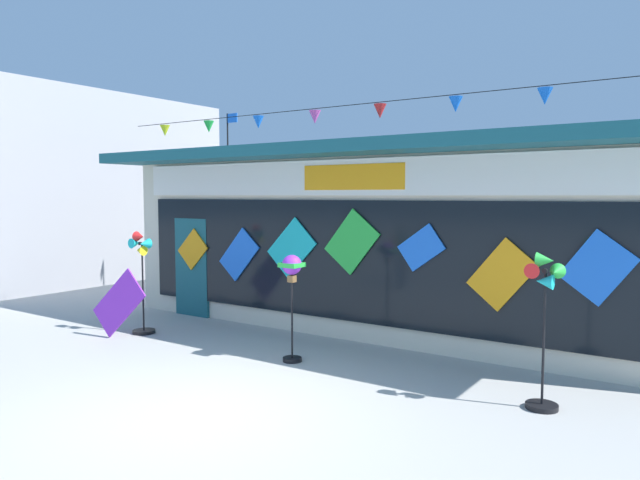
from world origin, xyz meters
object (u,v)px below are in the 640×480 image
wind_spinner_left (292,279)px  kite_shop_building (414,235)px  display_kite_on_ground (119,303)px  wind_spinner_far_left (141,269)px  wind_spinner_center_left (544,308)px

wind_spinner_left → kite_shop_building: bearing=88.1°
kite_shop_building → display_kite_on_ground: (-3.48, -4.44, -1.07)m
wind_spinner_far_left → wind_spinner_left: bearing=1.6°
wind_spinner_left → display_kite_on_ground: bearing=-171.0°
wind_spinner_far_left → display_kite_on_ground: wind_spinner_far_left is taller
wind_spinner_left → wind_spinner_center_left: bearing=0.7°
kite_shop_building → wind_spinner_center_left: kite_shop_building is taller
kite_shop_building → wind_spinner_far_left: size_ratio=6.05×
wind_spinner_left → display_kite_on_ground: 3.45m
wind_spinner_center_left → display_kite_on_ground: bearing=-175.3°
wind_spinner_center_left → kite_shop_building: bearing=131.6°
wind_spinner_center_left → wind_spinner_left: bearing=-179.3°
wind_spinner_left → wind_spinner_center_left: size_ratio=0.87×
wind_spinner_far_left → wind_spinner_center_left: (6.86, 0.13, 0.03)m
wind_spinner_far_left → display_kite_on_ground: (-0.06, -0.44, -0.55)m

